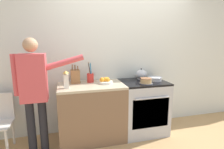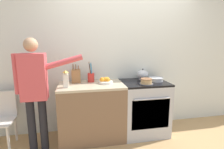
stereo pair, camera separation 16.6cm
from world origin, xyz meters
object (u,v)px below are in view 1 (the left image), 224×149
Objects in this scene: person_baker at (35,87)px; mixing_bowl at (155,79)px; layer_cake at (146,81)px; stove_range at (143,107)px; tea_kettle at (141,74)px; knife_block at (75,76)px; milk_carton at (66,80)px; utensil_crock at (90,77)px; fruit_bowl at (105,81)px.

mixing_bowl is at bearing 7.82° from person_baker.
person_baker is (-1.64, -0.03, 0.02)m from layer_cake.
stove_range is 3.76× the size of tea_kettle.
mixing_bowl is 1.89m from person_baker.
knife_block is 1.20× the size of milk_carton.
mixing_bowl is at bearing -47.00° from tea_kettle.
knife_block is 0.24m from utensil_crock.
knife_block is at bearing 170.44° from stove_range.
layer_cake is at bearing -145.54° from mixing_bowl.
fruit_bowl is at bearing -166.49° from tea_kettle.
knife_block is at bearing 159.79° from fruit_bowl.
person_baker is (-0.41, -0.07, -0.06)m from milk_carton.
stove_range is at bearing 5.43° from milk_carton.
stove_range is 0.82m from fruit_bowl.
knife_block reaches higher than mixing_bowl.
stove_range is at bearing 8.36° from person_baker.
knife_block is at bearing 162.16° from layer_cake.
utensil_crock is (0.24, -0.02, -0.03)m from knife_block.
mixing_bowl is at bearing -8.59° from utensil_crock.
knife_block is at bearing 175.41° from utensil_crock.
mixing_bowl is 0.86m from fruit_bowl.
knife_block is (-1.12, 0.19, 0.56)m from stove_range.
knife_block is 1.36× the size of fruit_bowl.
utensil_crock is (-1.08, 0.16, 0.05)m from mixing_bowl.
person_baker reaches higher than mixing_bowl.
milk_carton is at bearing -175.13° from mixing_bowl.
layer_cake is 0.90m from utensil_crock.
fruit_bowl is 1.04m from person_baker.
layer_cake is 0.86× the size of milk_carton.
layer_cake reaches higher than mixing_bowl.
utensil_crock is 0.48m from milk_carton.
person_baker is at bearing -174.15° from mixing_bowl.
mixing_bowl is at bearing 1.42° from stove_range.
utensil_crock is 0.87m from person_baker.
utensil_crock reaches higher than layer_cake.
mixing_bowl is 0.79× the size of knife_block.
stove_range is 0.57m from tea_kettle.
mixing_bowl is 0.72× the size of utensil_crock.
utensil_crock reaches higher than knife_block.
tea_kettle is at bearing 77.74° from stove_range.
stove_range is 2.68× the size of utensil_crock.
knife_block is at bearing 172.14° from mixing_bowl.
milk_carton is at bearing 11.32° from person_baker.
milk_carton reaches higher than mixing_bowl.
fruit_bowl is (-0.86, 0.01, 0.01)m from mixing_bowl.
utensil_crock is at bearing 26.01° from person_baker.
person_baker reaches higher than fruit_bowl.
stove_range is 0.56× the size of person_baker.
fruit_bowl is (-0.69, -0.17, -0.04)m from tea_kettle.
tea_kettle is 1.75m from person_baker.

